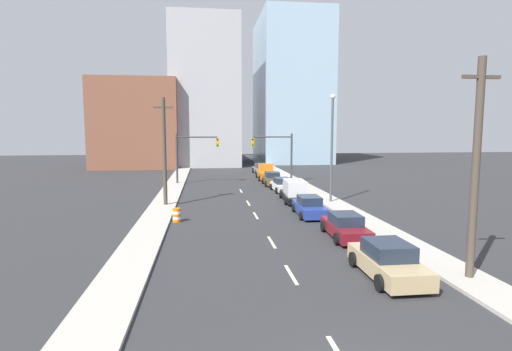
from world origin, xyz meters
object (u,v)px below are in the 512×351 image
utility_pole_right_near (476,169)px  utility_pole_left_mid (164,151)px  sedan_gray (261,169)px  box_truck_black (295,191)px  traffic_signal_left (190,151)px  sedan_blue (309,207)px  sedan_brown (272,179)px  sedan_tan (388,261)px  sedan_white (282,185)px  street_lamp (332,141)px  sedan_maroon (345,227)px  pickup_truck_orange (266,173)px  traffic_signal_right (279,150)px  traffic_barrel (177,215)px

utility_pole_right_near → utility_pole_left_mid: utility_pole_right_near is taller
utility_pole_right_near → sedan_gray: 43.08m
box_truck_black → traffic_signal_left: bearing=129.7°
sedan_blue → sedan_brown: 16.81m
sedan_tan → utility_pole_right_near: bearing=-12.8°
sedan_blue → sedan_white: sedan_blue is taller
utility_pole_right_near → utility_pole_left_mid: size_ratio=1.03×
traffic_signal_left → box_truck_black: size_ratio=1.05×
sedan_white → sedan_brown: 4.95m
sedan_tan → street_lamp: bearing=80.4°
sedan_blue → box_truck_black: box_truck_black is taller
utility_pole_left_mid → sedan_white: (11.13, 6.79, -3.92)m
utility_pole_left_mid → sedan_maroon: utility_pole_left_mid is taller
utility_pole_left_mid → pickup_truck_orange: bearing=57.8°
traffic_signal_right → sedan_tan: size_ratio=1.27×
traffic_signal_left → utility_pole_right_near: (12.64, -32.21, 0.80)m
utility_pole_right_near → traffic_barrel: 18.37m
sedan_brown → utility_pole_left_mid: bearing=-131.8°
street_lamp → sedan_brown: bearing=104.5°
pickup_truck_orange → utility_pole_left_mid: bearing=-120.2°
box_truck_black → sedan_gray: (0.32, 23.60, -0.22)m
street_lamp → pickup_truck_orange: size_ratio=1.55×
sedan_brown → pickup_truck_orange: size_ratio=0.71×
sedan_white → utility_pole_left_mid: bearing=-150.9°
traffic_signal_left → utility_pole_left_mid: utility_pole_left_mid is taller
sedan_blue → street_lamp: bearing=58.4°
sedan_blue → sedan_gray: (0.57, 29.52, 0.02)m
sedan_tan → pickup_truck_orange: bearing=90.2°
sedan_maroon → sedan_gray: 35.72m
sedan_maroon → sedan_gray: sedan_gray is taller
utility_pole_left_mid → sedan_gray: 27.25m
utility_pole_right_near → sedan_white: utility_pole_right_near is taller
traffic_signal_right → utility_pole_right_near: size_ratio=0.65×
utility_pole_right_near → sedan_tan: 5.18m
utility_pole_right_near → box_truck_black: 19.81m
traffic_barrel → utility_pole_right_near: bearing=-44.0°
street_lamp → sedan_maroon: (-2.66, -11.02, -4.67)m
utility_pole_left_mid → traffic_barrel: 7.32m
utility_pole_right_near → sedan_maroon: (-2.82, 7.08, -4.03)m
traffic_signal_left → traffic_signal_right: same height
utility_pole_left_mid → traffic_signal_right: bearing=48.8°
traffic_signal_right → pickup_truck_orange: traffic_signal_right is taller
utility_pole_left_mid → sedan_white: 13.61m
traffic_signal_right → box_truck_black: traffic_signal_right is taller
traffic_barrel → sedan_maroon: bearing=-28.0°
sedan_blue → sedan_gray: sedan_gray is taller
traffic_signal_right → sedan_gray: 11.09m
sedan_white → sedan_brown: bearing=90.4°
sedan_white → pickup_truck_orange: pickup_truck_orange is taller
pickup_truck_orange → box_truck_black: bearing=-88.1°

